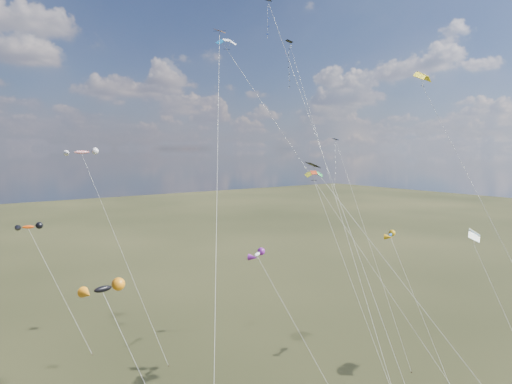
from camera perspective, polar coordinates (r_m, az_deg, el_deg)
diamond_black_high at (r=57.75m, az=4.84°, el=13.63°), size 11.87×28.58×37.23m
diamond_navy_tall at (r=49.27m, az=2.92°, el=17.50°), size 4.96×25.89×39.56m
diamond_black_mid at (r=34.27m, az=14.88°, el=-6.78°), size 8.73×17.67×22.53m
diamond_navy_right at (r=58.24m, az=10.25°, el=2.60°), size 2.21×13.70×24.86m
diamond_orange_center at (r=30.68m, az=-4.88°, el=1.63°), size 12.45×18.58×33.24m
parafoil_yellow at (r=48.74m, az=20.22°, el=13.52°), size 6.16×21.18×31.50m
parafoil_blue_white at (r=55.30m, az=-3.53°, el=18.18°), size 10.37×26.79×36.64m
parafoil_striped at (r=53.21m, az=25.66°, el=-4.58°), size 5.32×10.99×15.62m
parafoil_tricolor at (r=47.95m, az=7.34°, el=2.21°), size 2.08×12.25×21.54m
novelty_black_orange at (r=40.19m, az=-18.59°, el=-11.45°), size 5.08×6.80×12.75m
novelty_orange_black at (r=59.69m, az=-26.55°, el=-3.99°), size 6.38×7.47×14.94m
novelty_white_purple at (r=47.58m, az=0.20°, el=-7.85°), size 3.83×10.47×13.12m
novelty_redwhite_stripe at (r=65.88m, az=-20.95°, el=4.61°), size 5.11×20.32×23.64m
novelty_blue_yellow at (r=54.42m, az=16.49°, el=-5.25°), size 4.23×11.09×14.19m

